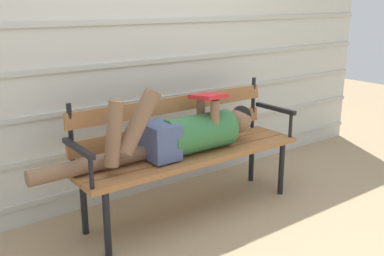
# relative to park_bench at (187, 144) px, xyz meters

# --- Properties ---
(ground_plane) EXTENTS (12.00, 12.00, 0.00)m
(ground_plane) POSITION_rel_park_bench_xyz_m (-0.00, -0.19, -0.51)
(ground_plane) COLOR tan
(house_siding) EXTENTS (5.09, 0.08, 2.13)m
(house_siding) POSITION_rel_park_bench_xyz_m (-0.00, 0.49, 0.55)
(house_siding) COLOR beige
(house_siding) RESTS_ON ground
(park_bench) EXTENTS (1.75, 0.45, 0.90)m
(park_bench) POSITION_rel_park_bench_xyz_m (0.00, 0.00, 0.00)
(park_bench) COLOR #9E6638
(park_bench) RESTS_ON ground
(reclining_person) EXTENTS (1.69, 0.27, 0.52)m
(reclining_person) POSITION_rel_park_bench_xyz_m (-0.08, -0.07, 0.11)
(reclining_person) COLOR #33703D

